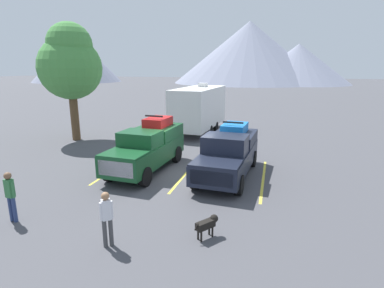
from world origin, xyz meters
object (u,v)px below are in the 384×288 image
at_px(pickup_truck_b, 229,152).
at_px(person_a, 107,216).
at_px(pickup_truck_a, 148,146).
at_px(person_b, 10,194).
at_px(dog, 208,224).
at_px(camper_trailer_a, 199,107).

xyz_separation_m(pickup_truck_b, person_a, (-2.46, -6.94, -0.16)).
relative_size(pickup_truck_a, person_a, 3.32).
bearing_deg(person_b, pickup_truck_a, 69.96).
bearing_deg(dog, person_b, -173.79).
bearing_deg(camper_trailer_a, pickup_truck_b, -68.11).
xyz_separation_m(pickup_truck_a, pickup_truck_b, (4.03, 0.17, -0.06)).
height_order(pickup_truck_a, person_a, pickup_truck_a).
height_order(person_a, dog, person_a).
bearing_deg(pickup_truck_a, person_b, -110.04).
xyz_separation_m(camper_trailer_a, dog, (3.92, -14.91, -1.53)).
bearing_deg(person_a, pickup_truck_b, 70.50).
bearing_deg(camper_trailer_a, pickup_truck_a, -92.04).
distance_m(pickup_truck_a, pickup_truck_b, 4.03).
xyz_separation_m(pickup_truck_a, dog, (4.26, -5.54, -0.74)).
height_order(camper_trailer_a, dog, camper_trailer_a).
relative_size(person_a, dog, 2.22).
relative_size(pickup_truck_a, dog, 7.37).
bearing_deg(camper_trailer_a, dog, -75.25).
distance_m(camper_trailer_a, person_a, 16.21).
xyz_separation_m(camper_trailer_a, person_a, (1.23, -16.13, -1.01)).
bearing_deg(dog, camper_trailer_a, 104.75).
xyz_separation_m(person_a, person_b, (-3.85, 0.52, 0.03)).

